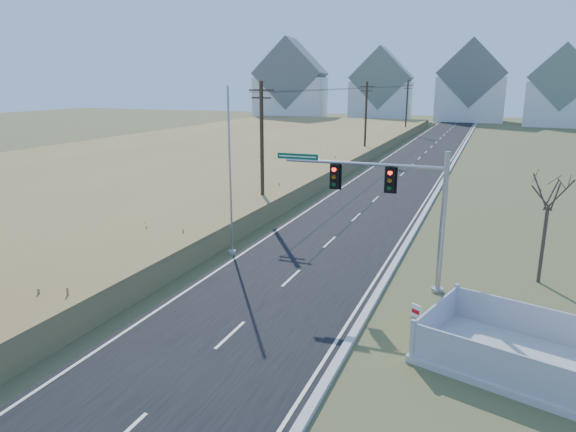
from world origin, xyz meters
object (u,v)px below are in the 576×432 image
Objects in this scene: traffic_signal_mast at (400,202)px; bare_tree at (550,190)px; open_sign at (416,311)px; flagpole at (231,190)px; fence_enclosure at (520,358)px.

bare_tree is at bearing 24.60° from traffic_signal_mast.
traffic_signal_mast is 13.84× the size of open_sign.
open_sign is 0.06× the size of flagpole.
flagpole is at bearing 170.15° from traffic_signal_mast.
fence_enclosure is at bearing -25.05° from flagpole.
flagpole reaches higher than bare_tree.
open_sign is at bearing -22.64° from flagpole.
traffic_signal_mast is at bearing -8.34° from flagpole.
fence_enclosure is (4.97, -5.21, -3.61)m from traffic_signal_mast.
traffic_signal_mast is at bearing 146.73° from open_sign.
open_sign is (1.33, -2.98, -3.59)m from traffic_signal_mast.
fence_enclosure is 9.15m from bare_tree.
flagpole is at bearing 170.90° from fence_enclosure.
traffic_signal_mast is 6.70m from bare_tree.
bare_tree is at bearing 84.49° from open_sign.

